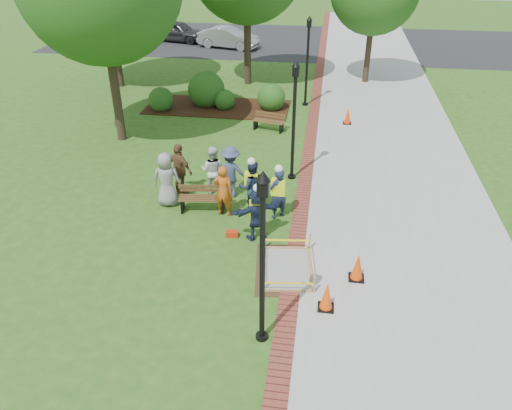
# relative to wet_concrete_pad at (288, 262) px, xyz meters

# --- Properties ---
(ground) EXTENTS (100.00, 100.00, 0.00)m
(ground) POSITION_rel_wet_concrete_pad_xyz_m (-1.59, 0.40, -0.23)
(ground) COLOR #285116
(ground) RESTS_ON ground
(sidewalk) EXTENTS (6.00, 60.00, 0.02)m
(sidewalk) POSITION_rel_wet_concrete_pad_xyz_m (3.41, 10.40, -0.22)
(sidewalk) COLOR #9E9E99
(sidewalk) RESTS_ON ground
(brick_edging) EXTENTS (0.50, 60.00, 0.03)m
(brick_edging) POSITION_rel_wet_concrete_pad_xyz_m (0.16, 10.40, -0.22)
(brick_edging) COLOR maroon
(brick_edging) RESTS_ON ground
(mulch_bed) EXTENTS (7.00, 3.00, 0.05)m
(mulch_bed) POSITION_rel_wet_concrete_pad_xyz_m (-4.59, 12.40, -0.21)
(mulch_bed) COLOR #381E0F
(mulch_bed) RESTS_ON ground
(parking_lot) EXTENTS (36.00, 12.00, 0.01)m
(parking_lot) POSITION_rel_wet_concrete_pad_xyz_m (-1.59, 27.40, -0.23)
(parking_lot) COLOR black
(parking_lot) RESTS_ON ground
(wet_concrete_pad) EXTENTS (1.95, 2.48, 0.55)m
(wet_concrete_pad) POSITION_rel_wet_concrete_pad_xyz_m (0.00, 0.00, 0.00)
(wet_concrete_pad) COLOR #47331E
(wet_concrete_pad) RESTS_ON ground
(bench_near) EXTENTS (1.55, 0.69, 0.81)m
(bench_near) POSITION_rel_wet_concrete_pad_xyz_m (-2.99, 2.69, 0.03)
(bench_near) COLOR brown
(bench_near) RESTS_ON ground
(bench_far) EXTENTS (1.46, 0.76, 0.75)m
(bench_far) POSITION_rel_wet_concrete_pad_xyz_m (-1.74, 9.82, 0.01)
(bench_far) COLOR brown
(bench_far) RESTS_ON ground
(cone_front) EXTENTS (0.39, 0.39, 0.78)m
(cone_front) POSITION_rel_wet_concrete_pad_xyz_m (1.07, -1.40, 0.14)
(cone_front) COLOR black
(cone_front) RESTS_ON ground
(cone_back) EXTENTS (0.41, 0.41, 0.81)m
(cone_back) POSITION_rel_wet_concrete_pad_xyz_m (1.84, -0.14, 0.15)
(cone_back) COLOR black
(cone_back) RESTS_ON ground
(cone_far) EXTENTS (0.37, 0.37, 0.74)m
(cone_far) POSITION_rel_wet_concrete_pad_xyz_m (1.71, 11.10, 0.12)
(cone_far) COLOR black
(cone_far) RESTS_ON ground
(toolbox) EXTENTS (0.38, 0.23, 0.18)m
(toolbox) POSITION_rel_wet_concrete_pad_xyz_m (-1.78, 1.35, -0.14)
(toolbox) COLOR red
(toolbox) RESTS_ON ground
(lamp_near) EXTENTS (0.28, 0.28, 4.26)m
(lamp_near) POSITION_rel_wet_concrete_pad_xyz_m (-0.34, -2.60, 2.25)
(lamp_near) COLOR black
(lamp_near) RESTS_ON ground
(lamp_mid) EXTENTS (0.28, 0.28, 4.26)m
(lamp_mid) POSITION_rel_wet_concrete_pad_xyz_m (-0.34, 5.40, 2.25)
(lamp_mid) COLOR black
(lamp_mid) RESTS_ON ground
(lamp_far) EXTENTS (0.28, 0.28, 4.26)m
(lamp_far) POSITION_rel_wet_concrete_pad_xyz_m (-0.34, 13.40, 2.25)
(lamp_far) COLOR black
(lamp_far) RESTS_ON ground
(shrub_a) EXTENTS (1.22, 1.22, 1.22)m
(shrub_a) POSITION_rel_wet_concrete_pad_xyz_m (-7.21, 11.64, -0.23)
(shrub_a) COLOR #224814
(shrub_a) RESTS_ON ground
(shrub_b) EXTENTS (1.82, 1.82, 1.82)m
(shrub_b) POSITION_rel_wet_concrete_pad_xyz_m (-5.21, 12.71, -0.23)
(shrub_b) COLOR #224814
(shrub_b) RESTS_ON ground
(shrub_c) EXTENTS (1.03, 1.03, 1.03)m
(shrub_c) POSITION_rel_wet_concrete_pad_xyz_m (-4.22, 12.29, -0.23)
(shrub_c) COLOR #224814
(shrub_c) RESTS_ON ground
(shrub_d) EXTENTS (1.36, 1.36, 1.36)m
(shrub_d) POSITION_rel_wet_concrete_pad_xyz_m (-1.95, 12.54, -0.23)
(shrub_d) COLOR #224814
(shrub_d) RESTS_ON ground
(shrub_e) EXTENTS (0.97, 0.97, 0.97)m
(shrub_e) POSITION_rel_wet_concrete_pad_xyz_m (-5.01, 13.21, -0.23)
(shrub_e) COLOR #224814
(shrub_e) RESTS_ON ground
(casual_person_a) EXTENTS (0.62, 0.44, 1.83)m
(casual_person_a) POSITION_rel_wet_concrete_pad_xyz_m (-4.20, 2.92, 0.68)
(casual_person_a) COLOR gray
(casual_person_a) RESTS_ON ground
(casual_person_b) EXTENTS (0.58, 0.41, 1.71)m
(casual_person_b) POSITION_rel_wet_concrete_pad_xyz_m (-2.26, 2.55, 0.62)
(casual_person_b) COLOR #B95215
(casual_person_b) RESTS_ON ground
(casual_person_c) EXTENTS (0.57, 0.40, 1.70)m
(casual_person_c) POSITION_rel_wet_concrete_pad_xyz_m (-2.91, 3.92, 0.62)
(casual_person_c) COLOR silver
(casual_person_c) RESTS_ON ground
(casual_person_d) EXTENTS (0.70, 0.62, 1.84)m
(casual_person_d) POSITION_rel_wet_concrete_pad_xyz_m (-3.97, 3.66, 0.68)
(casual_person_d) COLOR brown
(casual_person_d) RESTS_ON ground
(casual_person_e) EXTENTS (0.57, 0.37, 1.79)m
(casual_person_e) POSITION_rel_wet_concrete_pad_xyz_m (-2.27, 3.79, 0.66)
(casual_person_e) COLOR #374261
(casual_person_e) RESTS_ON ground
(hivis_worker_a) EXTENTS (0.63, 0.55, 1.80)m
(hivis_worker_a) POSITION_rel_wet_concrete_pad_xyz_m (-1.03, 1.41, 0.66)
(hivis_worker_a) COLOR #162439
(hivis_worker_a) RESTS_ON ground
(hivis_worker_b) EXTENTS (0.63, 0.60, 1.83)m
(hivis_worker_b) POSITION_rel_wet_concrete_pad_xyz_m (-0.56, 2.65, 0.67)
(hivis_worker_b) COLOR #18253E
(hivis_worker_b) RESTS_ON ground
(hivis_worker_c) EXTENTS (0.63, 0.51, 1.88)m
(hivis_worker_c) POSITION_rel_wet_concrete_pad_xyz_m (-1.43, 2.92, 0.70)
(hivis_worker_c) COLOR #18233F
(hivis_worker_c) RESTS_ON ground
(parked_car_a) EXTENTS (3.16, 5.30, 1.61)m
(parked_car_a) POSITION_rel_wet_concrete_pad_xyz_m (-10.58, 26.22, -0.23)
(parked_car_a) COLOR #29292C
(parked_car_a) RESTS_ON ground
(parked_car_b) EXTENTS (3.11, 5.08, 1.54)m
(parked_car_b) POSITION_rel_wet_concrete_pad_xyz_m (-6.46, 24.73, -0.23)
(parked_car_b) COLOR #949599
(parked_car_b) RESTS_ON ground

